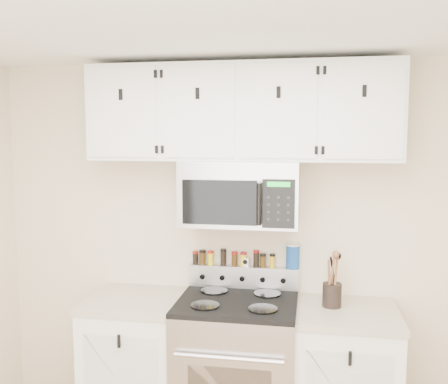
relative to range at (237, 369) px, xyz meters
name	(u,v)px	position (x,y,z in m)	size (l,w,h in m)	color
back_wall	(244,244)	(0.00, 0.32, 0.76)	(3.50, 0.01, 2.50)	beige
range	(237,369)	(0.00, 0.00, 0.00)	(0.76, 0.65, 1.10)	#B7B7BA
base_cabinet_left	(138,363)	(-0.69, 0.02, -0.03)	(0.64, 0.62, 0.92)	white
base_cabinet_right	(345,380)	(0.69, 0.02, -0.03)	(0.64, 0.62, 0.92)	white
microwave	(241,193)	(0.00, 0.13, 1.14)	(0.76, 0.44, 0.42)	#9E9EA3
upper_cabinets	(241,113)	(0.00, 0.15, 1.66)	(2.00, 0.35, 0.62)	white
utensil_crock	(332,293)	(0.60, 0.07, 0.52)	(0.12, 0.12, 0.35)	black
kitchen_timer	(246,262)	(0.02, 0.28, 0.64)	(0.05, 0.04, 0.06)	white
salt_canister	(293,256)	(0.34, 0.28, 0.70)	(0.09, 0.09, 0.17)	#164A99
spice_jar_0	(195,257)	(-0.34, 0.28, 0.66)	(0.04, 0.04, 0.09)	black
spice_jar_1	(203,257)	(-0.29, 0.28, 0.66)	(0.05, 0.05, 0.10)	#3F290F
spice_jar_2	(211,258)	(-0.23, 0.28, 0.66)	(0.04, 0.04, 0.10)	yellow
spice_jar_3	(223,257)	(-0.14, 0.28, 0.67)	(0.04, 0.04, 0.12)	black
spice_jar_4	(234,259)	(-0.06, 0.28, 0.66)	(0.04, 0.04, 0.10)	#3D260E
spice_jar_5	(243,259)	(0.00, 0.28, 0.66)	(0.04, 0.04, 0.10)	yellow
spice_jar_6	(256,258)	(0.09, 0.28, 0.67)	(0.04, 0.04, 0.11)	black
spice_jar_7	(263,260)	(0.14, 0.28, 0.66)	(0.04, 0.04, 0.09)	#443010
spice_jar_8	(272,261)	(0.20, 0.28, 0.66)	(0.04, 0.04, 0.09)	gold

